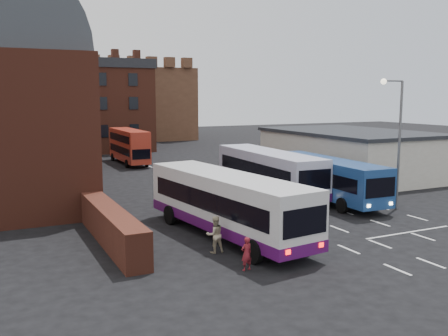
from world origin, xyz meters
name	(u,v)px	position (x,y,z in m)	size (l,w,h in m)	color
ground	(302,230)	(0.00, 0.00, 0.00)	(180.00, 180.00, 0.00)	black
forecourt_wall	(112,226)	(-10.20, 2.00, 0.90)	(1.20, 10.00, 1.80)	#602B1E
cream_building	(350,153)	(15.00, 14.00, 2.16)	(10.40, 16.40, 4.25)	beige
brick_terrace	(64,111)	(-6.00, 46.00, 5.50)	(22.00, 10.00, 11.00)	brown
castle_keep	(117,104)	(6.00, 66.00, 6.00)	(22.00, 22.00, 12.00)	brown
bus_white_outbound	(227,200)	(-4.36, 0.68, 1.97)	(4.27, 12.50, 3.34)	silver
bus_white_inbound	(268,169)	(3.42, 9.39, 1.96)	(3.36, 12.25, 3.32)	silver
bus_blue	(327,176)	(6.00, 5.68, 1.78)	(3.08, 11.15, 3.02)	navy
bus_red_double	(129,146)	(-1.36, 31.21, 2.00)	(2.40, 9.43, 3.77)	#B33220
street_lamp	(396,132)	(8.30, 1.59, 5.14)	(1.73, 0.40, 8.52)	#5F6062
pedestrian_red	(246,254)	(-5.90, -4.41, 0.74)	(0.54, 0.35, 1.47)	maroon
pedestrian_beige	(215,234)	(-6.10, -1.59, 0.89)	(0.87, 0.68, 1.78)	tan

